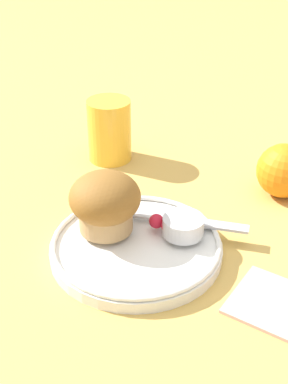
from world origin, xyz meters
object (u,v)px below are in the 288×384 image
Objects in this scene: orange_fruit at (284,171)px; butter_knife at (170,218)px; muffin at (105,202)px; juice_glass at (109,130)px.

butter_knife is at bearing -116.37° from orange_fruit.
muffin reaches higher than orange_fruit.
juice_glass reaches higher than butter_knife.
juice_glass is (-0.26, -0.04, 0.01)m from orange_fruit.
juice_glass reaches higher than muffin.
orange_fruit is at bearing 9.73° from juice_glass.
orange_fruit is (0.13, 0.22, -0.02)m from muffin.
orange_fruit is 0.26m from juice_glass.
juice_glass is at bearing -170.27° from orange_fruit.
orange_fruit reaches higher than butter_knife.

